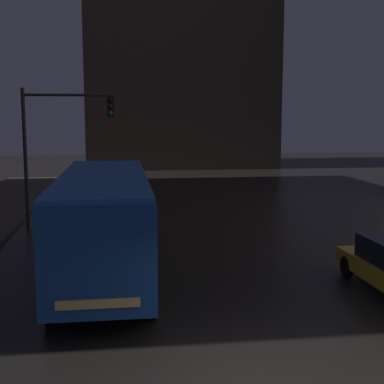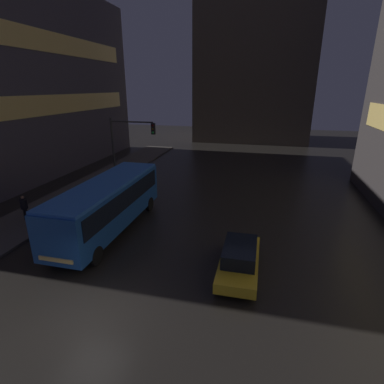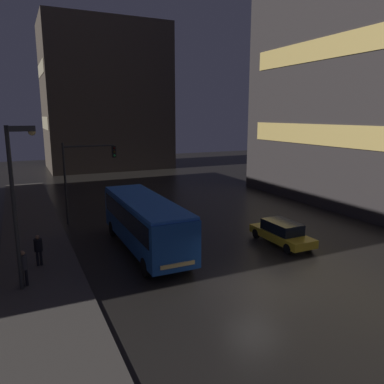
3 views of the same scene
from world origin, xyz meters
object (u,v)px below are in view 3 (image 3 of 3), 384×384
bus_near (145,219)px  pedestrian_near (38,247)px  car_taxi (282,232)px  street_lamp_sidewalk (18,183)px  pedestrian_mid (23,265)px  traffic_light_main (84,168)px

bus_near → pedestrian_near: bus_near is taller
car_taxi → street_lamp_sidewalk: 15.63m
pedestrian_mid → traffic_light_main: bearing=-33.0°
pedestrian_mid → bus_near: bearing=-78.5°
bus_near → traffic_light_main: traffic_light_main is taller
bus_near → pedestrian_near: size_ratio=5.93×
car_taxi → pedestrian_mid: (-15.10, 0.09, 0.45)m
pedestrian_mid → street_lamp_sidewalk: 3.96m
bus_near → traffic_light_main: size_ratio=1.66×
bus_near → pedestrian_mid: size_ratio=5.76×
street_lamp_sidewalk → car_taxi: bearing=0.7°
car_taxi → pedestrian_near: (-14.30, 2.45, 0.44)m
pedestrian_mid → pedestrian_near: bearing=-27.4°
pedestrian_near → pedestrian_mid: pedestrian_mid is taller
bus_near → pedestrian_mid: bus_near is taller
bus_near → street_lamp_sidewalk: size_ratio=1.35×
bus_near → street_lamp_sidewalk: street_lamp_sidewalk is taller
bus_near → car_taxi: (8.25, -2.62, -1.22)m
car_taxi → street_lamp_sidewalk: bearing=0.6°
car_taxi → pedestrian_near: size_ratio=2.71×
bus_near → pedestrian_near: bearing=1.8°
car_taxi → pedestrian_near: pedestrian_near is taller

